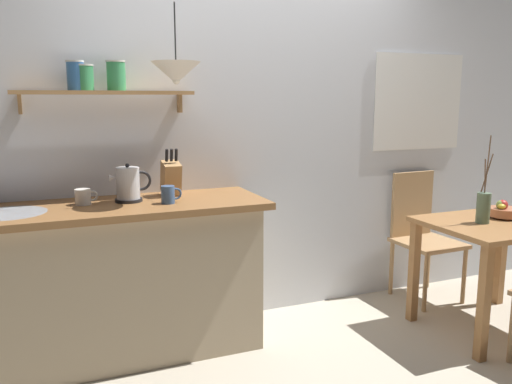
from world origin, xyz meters
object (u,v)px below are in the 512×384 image
electric_kettle (129,185)px  coffee_mug_by_sink (83,197)px  dining_table (497,240)px  twig_vase (483,207)px  coffee_mug_spare (169,195)px  dining_chair_far (421,230)px  fruit_bowl (504,210)px  knife_block (171,177)px  pendant_lamp (176,73)px

electric_kettle → coffee_mug_by_sink: 0.26m
dining_table → electric_kettle: size_ratio=3.72×
dining_table → twig_vase: 0.27m
dining_table → coffee_mug_spare: bearing=167.4°
dining_chair_far → twig_vase: bearing=-96.9°
dining_table → fruit_bowl: (0.12, 0.07, 0.18)m
fruit_bowl → knife_block: (-2.10, 0.63, 0.26)m
fruit_bowl → pendant_lamp: (-2.11, 0.39, 0.88)m
electric_kettle → knife_block: knife_block is taller
twig_vase → knife_block: bearing=159.7°
electric_kettle → coffee_mug_spare: size_ratio=2.01×
coffee_mug_spare → coffee_mug_by_sink: bearing=161.8°
twig_vase → knife_block: twig_vase is taller
coffee_mug_by_sink → pendant_lamp: size_ratio=0.29×
coffee_mug_by_sink → dining_table: bearing=-13.6°
dining_table → pendant_lamp: bearing=167.0°
dining_chair_far → coffee_mug_spare: 2.07m
fruit_bowl → pendant_lamp: bearing=169.4°
dining_table → fruit_bowl: fruit_bowl is taller
fruit_bowl → electric_kettle: size_ratio=0.89×
fruit_bowl → coffee_mug_spare: 2.21m
twig_vase → pendant_lamp: pendant_lamp is taller
dining_table → dining_chair_far: (-0.05, 0.68, -0.09)m
dining_chair_far → knife_block: bearing=179.4°
dining_chair_far → knife_block: knife_block is taller
fruit_bowl → knife_block: bearing=163.3°
dining_table → twig_vase: size_ratio=1.60×
electric_kettle → pendant_lamp: pendant_lamp is taller
dining_chair_far → coffee_mug_spare: (-2.01, -0.22, 0.46)m
pendant_lamp → coffee_mug_spare: bearing=179.2°
twig_vase → pendant_lamp: size_ratio=1.28×
dining_chair_far → fruit_bowl: dining_chair_far is taller
electric_kettle → pendant_lamp: size_ratio=0.55×
dining_table → coffee_mug_spare: 2.13m
twig_vase → coffee_mug_by_sink: bearing=165.9°
dining_table → dining_chair_far: size_ratio=0.93×
coffee_mug_spare → fruit_bowl: bearing=-10.3°
knife_block → electric_kettle: bearing=-161.0°
dining_table → dining_chair_far: bearing=93.8°
twig_vase → knife_block: size_ratio=1.91×
dining_chair_far → coffee_mug_by_sink: 2.50m
coffee_mug_by_sink → pendant_lamp: 0.87m
dining_chair_far → twig_vase: 0.74m
pendant_lamp → dining_table: bearing=-13.0°
electric_kettle → pendant_lamp: 0.70m
dining_table → coffee_mug_by_sink: size_ratio=7.08×
electric_kettle → dining_chair_far: bearing=1.9°
twig_vase → pendant_lamp: bearing=166.5°
knife_block → pendant_lamp: size_ratio=0.67×
dining_chair_far → coffee_mug_spare: coffee_mug_spare is taller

